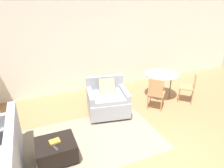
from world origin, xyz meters
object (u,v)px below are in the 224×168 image
at_px(dining_chair_near_left, 156,92).
at_px(dining_chair_near_right, 191,85).
at_px(ottoman, 56,150).
at_px(book_stack, 55,141).
at_px(armchair, 107,100).
at_px(dining_table, 162,77).
at_px(tv_remote_primary, 56,148).

distance_m(dining_chair_near_left, dining_chair_near_right, 1.18).
xyz_separation_m(ottoman, book_stack, (-0.01, 0.01, 0.19)).
height_order(armchair, dining_chair_near_right, armchair).
relative_size(armchair, book_stack, 5.69).
bearing_deg(book_stack, dining_table, 23.33).
distance_m(armchair, dining_chair_near_left, 1.31).
bearing_deg(dining_table, ottoman, -156.54).
distance_m(book_stack, dining_table, 3.65).
bearing_deg(armchair, dining_chair_near_left, -14.39).
bearing_deg(dining_chair_near_left, ottoman, -162.64).
height_order(book_stack, dining_chair_near_left, dining_chair_near_left).
relative_size(ottoman, dining_chair_near_left, 0.78).
relative_size(ottoman, dining_chair_near_right, 0.78).
bearing_deg(dining_chair_near_left, book_stack, -162.79).
height_order(armchair, ottoman, armchair).
bearing_deg(dining_table, tv_remote_primary, -154.29).
distance_m(tv_remote_primary, dining_table, 3.73).
relative_size(dining_chair_near_left, dining_chair_near_right, 1.00).
height_order(tv_remote_primary, dining_chair_near_right, dining_chair_near_right).
relative_size(tv_remote_primary, dining_table, 0.15).
bearing_deg(dining_chair_near_right, ottoman, -167.66).
distance_m(armchair, book_stack, 1.91).
bearing_deg(armchair, tv_remote_primary, -138.22).
height_order(ottoman, dining_table, dining_table).
xyz_separation_m(ottoman, dining_chair_near_right, (3.92, 0.86, 0.31)).
distance_m(book_stack, tv_remote_primary, 0.17).
xyz_separation_m(armchair, ottoman, (-1.49, -1.18, -0.15)).
bearing_deg(armchair, book_stack, -141.87).
bearing_deg(ottoman, dining_chair_near_left, 17.36).
relative_size(ottoman, dining_table, 0.69).
bearing_deg(dining_chair_near_right, dining_chair_near_left, 180.00).
distance_m(ottoman, book_stack, 0.19).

